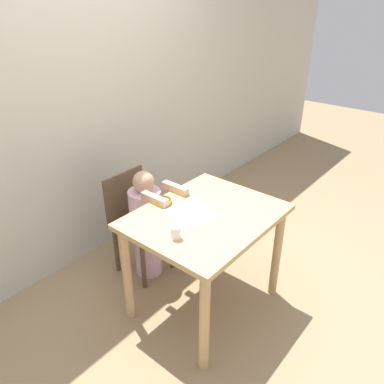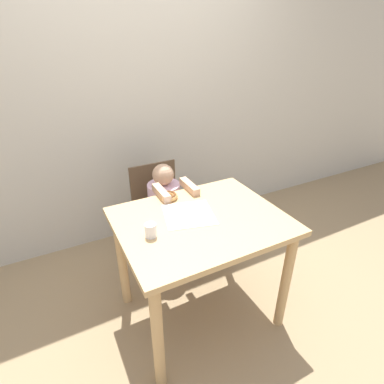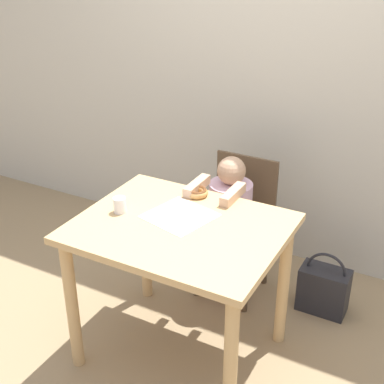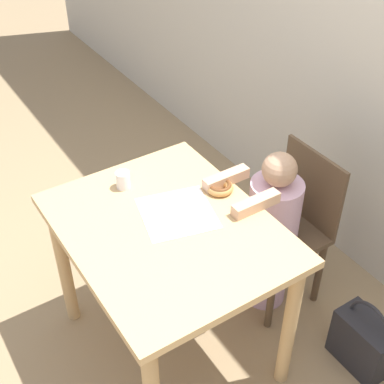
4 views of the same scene
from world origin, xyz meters
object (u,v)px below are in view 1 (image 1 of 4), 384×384
object	(u,v)px
cup	(176,232)
child_figure	(147,225)
handbag	(183,223)
donut	(163,201)
chair	(137,222)

from	to	relation	value
cup	child_figure	bearing A→B (deg)	61.57
child_figure	handbag	world-z (taller)	child_figure
donut	handbag	bearing A→B (deg)	31.28
child_figure	donut	size ratio (longest dim) A/B	7.65
child_figure	cup	distance (m)	0.76
cup	donut	bearing A→B (deg)	53.59
child_figure	cup	size ratio (longest dim) A/B	11.72
chair	cup	xyz separation A→B (m)	(-0.32, -0.70, 0.37)
child_figure	chair	bearing A→B (deg)	90.00
child_figure	handbag	distance (m)	0.64
donut	cup	bearing A→B (deg)	-126.41
chair	cup	bearing A→B (deg)	-114.54
donut	cup	world-z (taller)	cup
child_figure	cup	world-z (taller)	child_figure
chair	donut	xyz separation A→B (m)	(-0.07, -0.37, 0.36)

